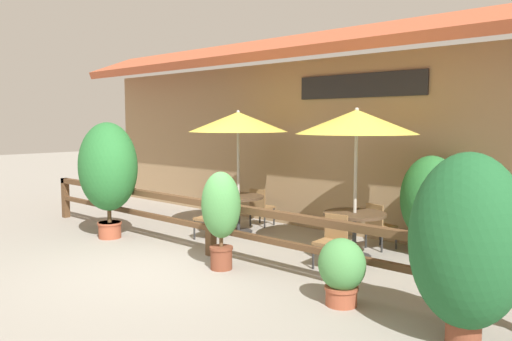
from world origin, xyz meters
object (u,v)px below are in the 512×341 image
(chair_middle_streetside, at_px, (332,239))
(potted_plant_small_flowering, at_px, (431,203))
(potted_plant_broad_leaf, at_px, (108,169))
(potted_plant_corner_fern, at_px, (467,243))
(chair_near_streetside, at_px, (210,215))
(potted_plant_entrance_palm, at_px, (342,269))
(patio_umbrella_middle, at_px, (357,122))
(potted_plant_tall_tropical, at_px, (221,211))
(dining_table_near, at_px, (238,203))
(chair_near_wallside, at_px, (261,205))
(chair_middle_wallside, at_px, (379,224))
(dining_table_middle, at_px, (355,221))
(patio_umbrella_near, at_px, (238,122))

(chair_middle_streetside, height_order, potted_plant_small_flowering, potted_plant_small_flowering)
(potted_plant_broad_leaf, distance_m, potted_plant_corner_fern, 6.94)
(chair_near_streetside, xyz_separation_m, potted_plant_entrance_palm, (3.89, -1.35, -0.00))
(chair_middle_streetside, xyz_separation_m, potted_plant_broad_leaf, (-4.40, -1.25, 0.92))
(patio_umbrella_middle, height_order, potted_plant_tall_tropical, patio_umbrella_middle)
(dining_table_near, height_order, patio_umbrella_middle, patio_umbrella_middle)
(chair_near_streetside, distance_m, potted_plant_small_flowering, 4.12)
(dining_table_near, bearing_deg, patio_umbrella_middle, -1.36)
(chair_near_wallside, bearing_deg, potted_plant_entrance_palm, 135.85)
(chair_near_streetside, distance_m, chair_middle_wallside, 3.24)
(potted_plant_broad_leaf, height_order, potted_plant_corner_fern, potted_plant_broad_leaf)
(chair_near_streetside, xyz_separation_m, potted_plant_broad_leaf, (-1.50, -1.31, 0.92))
(chair_near_wallside, bearing_deg, potted_plant_broad_leaf, 54.93)
(potted_plant_entrance_palm, bearing_deg, potted_plant_tall_tropical, 178.37)
(patio_umbrella_middle, height_order, potted_plant_small_flowering, patio_umbrella_middle)
(potted_plant_small_flowering, bearing_deg, patio_umbrella_middle, -133.90)
(potted_plant_broad_leaf, distance_m, potted_plant_tall_tropical, 3.19)
(chair_near_wallside, distance_m, potted_plant_corner_fern, 6.25)
(chair_near_streetside, height_order, chair_middle_streetside, same)
(chair_near_streetside, distance_m, chair_near_wallside, 1.54)
(chair_middle_wallside, height_order, potted_plant_broad_leaf, potted_plant_broad_leaf)
(chair_middle_streetside, bearing_deg, dining_table_near, 159.30)
(chair_near_wallside, xyz_separation_m, patio_umbrella_middle, (2.87, -0.84, 1.83))
(potted_plant_tall_tropical, bearing_deg, patio_umbrella_middle, 59.33)
(potted_plant_broad_leaf, relative_size, potted_plant_small_flowering, 1.32)
(dining_table_middle, distance_m, potted_plant_corner_fern, 3.39)
(chair_near_streetside, xyz_separation_m, potted_plant_small_flowering, (3.75, 1.65, 0.46))
(potted_plant_broad_leaf, relative_size, potted_plant_tall_tropical, 1.49)
(dining_table_middle, height_order, chair_middle_wallside, chair_middle_wallside)
(dining_table_near, height_order, chair_middle_wallside, chair_middle_wallside)
(potted_plant_corner_fern, relative_size, potted_plant_small_flowering, 1.16)
(potted_plant_broad_leaf, height_order, potted_plant_tall_tropical, potted_plant_broad_leaf)
(dining_table_middle, bearing_deg, chair_middle_streetside, -85.65)
(potted_plant_tall_tropical, bearing_deg, chair_middle_streetside, 44.72)
(chair_near_streetside, relative_size, potted_plant_corner_fern, 0.42)
(potted_plant_corner_fern, height_order, potted_plant_small_flowering, potted_plant_corner_fern)
(potted_plant_tall_tropical, bearing_deg, potted_plant_entrance_palm, -1.63)
(chair_near_wallside, relative_size, potted_plant_broad_leaf, 0.36)
(patio_umbrella_near, distance_m, potted_plant_small_flowering, 4.05)
(chair_near_streetside, bearing_deg, dining_table_middle, 2.56)
(dining_table_near, height_order, potted_plant_entrance_palm, potted_plant_entrance_palm)
(dining_table_near, distance_m, dining_table_middle, 2.80)
(chair_near_streetside, bearing_deg, chair_middle_streetside, -12.56)
(chair_near_streetside, height_order, potted_plant_broad_leaf, potted_plant_broad_leaf)
(patio_umbrella_middle, bearing_deg, chair_near_wallside, 163.75)
(dining_table_near, relative_size, patio_umbrella_middle, 0.42)
(patio_umbrella_near, distance_m, chair_middle_wallside, 3.46)
(chair_near_streetside, relative_size, potted_plant_tall_tropical, 0.54)
(patio_umbrella_middle, xyz_separation_m, potted_plant_entrance_palm, (1.05, -2.06, -1.83))
(patio_umbrella_middle, relative_size, chair_middle_wallside, 3.04)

